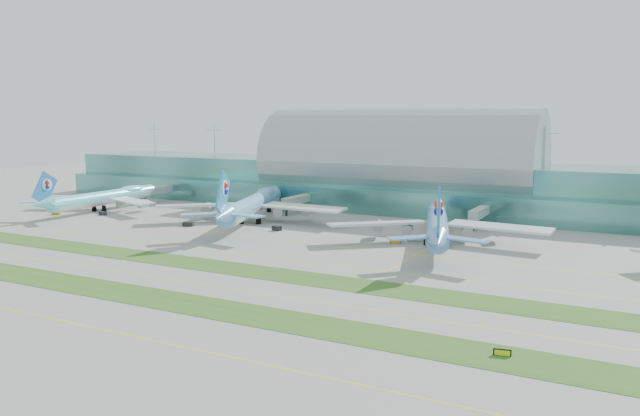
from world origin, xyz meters
The scene contains 18 objects.
ground centered at (0.00, 0.00, 0.00)m, with size 700.00×700.00×0.00m, color gray.
terminal centered at (0.01, 128.79, 14.23)m, with size 340.00×69.10×36.00m.
grass_strip_near centered at (0.00, -28.00, 0.04)m, with size 420.00×12.00×0.08m, color #2D591E.
grass_strip_far centered at (0.00, 2.00, 0.04)m, with size 420.00×12.00×0.08m, color #2D591E.
taxiline_a centered at (0.00, -48.00, 0.01)m, with size 420.00×0.35×0.01m, color yellow.
taxiline_b centered at (0.00, -14.00, 0.01)m, with size 420.00×0.35×0.01m, color yellow.
taxiline_c centered at (0.00, 18.00, 0.01)m, with size 420.00×0.35×0.01m, color yellow.
taxiline_d centered at (0.00, 40.00, 0.01)m, with size 420.00×0.35×0.01m, color yellow.
airliner_a centered at (-106.26, 62.12, 5.87)m, with size 60.90×69.09×19.03m.
airliner_b centered at (-34.62, 66.68, 7.02)m, with size 68.91×80.12×22.75m.
airliner_c centered at (38.79, 60.08, 6.65)m, with size 65.91×76.44×21.56m.
gse_a centered at (-115.12, 44.14, 0.75)m, with size 3.37×1.56×1.50m, color #C6700B.
gse_b centered at (-97.42, 51.97, 0.71)m, with size 2.84×1.64×1.43m, color black.
gse_c centered at (-49.84, 47.36, 0.79)m, with size 3.79×1.88×1.58m, color black.
gse_d centered at (-16.78, 54.63, 0.85)m, with size 3.15×1.94×1.69m, color black.
gse_e centered at (27.81, 52.48, 0.65)m, with size 3.23×1.81×1.31m, color #BF680B.
gse_f centered at (42.59, 51.21, 0.72)m, with size 3.60×1.75×1.43m, color black.
taxiway_sign_east centered at (76.74, -27.05, 0.61)m, with size 2.91×0.87×1.23m.
Camera 1 is at (95.64, -127.06, 38.40)m, focal length 35.00 mm.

